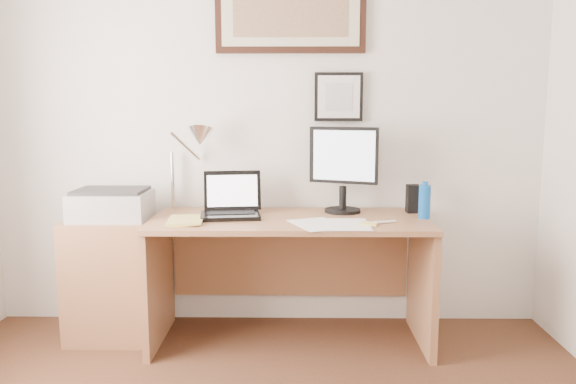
{
  "coord_description": "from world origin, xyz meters",
  "views": [
    {
      "loc": [
        0.18,
        -1.56,
        1.39
      ],
      "look_at": [
        0.14,
        1.43,
        0.93
      ],
      "focal_mm": 35.0,
      "sensor_mm": 36.0,
      "label": 1
    }
  ],
  "objects_px": {
    "lcd_monitor": "(343,165)",
    "desk": "(290,254)",
    "book": "(168,221)",
    "printer": "(112,204)",
    "side_cabinet": "(112,279)",
    "water_bottle": "(425,202)",
    "laptop": "(231,206)"
  },
  "relations": [
    {
      "from": "lcd_monitor",
      "to": "desk",
      "type": "bearing_deg",
      "value": -163.65
    },
    {
      "from": "book",
      "to": "printer",
      "type": "bearing_deg",
      "value": 152.15
    },
    {
      "from": "side_cabinet",
      "to": "book",
      "type": "distance_m",
      "value": 0.59
    },
    {
      "from": "book",
      "to": "printer",
      "type": "distance_m",
      "value": 0.43
    },
    {
      "from": "lcd_monitor",
      "to": "printer",
      "type": "distance_m",
      "value": 1.4
    },
    {
      "from": "book",
      "to": "printer",
      "type": "height_order",
      "value": "printer"
    },
    {
      "from": "water_bottle",
      "to": "lcd_monitor",
      "type": "distance_m",
      "value": 0.53
    },
    {
      "from": "book",
      "to": "desk",
      "type": "xyz_separation_m",
      "value": [
        0.68,
        0.22,
        -0.25
      ]
    },
    {
      "from": "water_bottle",
      "to": "laptop",
      "type": "xyz_separation_m",
      "value": [
        -1.12,
        0.05,
        -0.04
      ]
    },
    {
      "from": "book",
      "to": "lcd_monitor",
      "type": "height_order",
      "value": "lcd_monitor"
    },
    {
      "from": "laptop",
      "to": "printer",
      "type": "distance_m",
      "value": 0.71
    },
    {
      "from": "side_cabinet",
      "to": "printer",
      "type": "distance_m",
      "value": 0.45
    },
    {
      "from": "water_bottle",
      "to": "book",
      "type": "distance_m",
      "value": 1.47
    },
    {
      "from": "water_bottle",
      "to": "lcd_monitor",
      "type": "xyz_separation_m",
      "value": [
        -0.46,
        0.17,
        0.19
      ]
    },
    {
      "from": "book",
      "to": "laptop",
      "type": "bearing_deg",
      "value": 30.26
    },
    {
      "from": "side_cabinet",
      "to": "desk",
      "type": "relative_size",
      "value": 0.46
    },
    {
      "from": "laptop",
      "to": "desk",
      "type": "bearing_deg",
      "value": 5.04
    },
    {
      "from": "water_bottle",
      "to": "desk",
      "type": "distance_m",
      "value": 0.85
    },
    {
      "from": "water_bottle",
      "to": "laptop",
      "type": "height_order",
      "value": "laptop"
    },
    {
      "from": "side_cabinet",
      "to": "laptop",
      "type": "bearing_deg",
      "value": 0.37
    },
    {
      "from": "laptop",
      "to": "book",
      "type": "bearing_deg",
      "value": -149.74
    },
    {
      "from": "side_cabinet",
      "to": "lcd_monitor",
      "type": "relative_size",
      "value": 1.4
    },
    {
      "from": "desk",
      "to": "lcd_monitor",
      "type": "bearing_deg",
      "value": 16.35
    },
    {
      "from": "laptop",
      "to": "water_bottle",
      "type": "bearing_deg",
      "value": -2.55
    },
    {
      "from": "laptop",
      "to": "printer",
      "type": "xyz_separation_m",
      "value": [
        -0.71,
        0.01,
        0.01
      ]
    },
    {
      "from": "side_cabinet",
      "to": "desk",
      "type": "height_order",
      "value": "desk"
    },
    {
      "from": "side_cabinet",
      "to": "laptop",
      "type": "relative_size",
      "value": 1.98
    },
    {
      "from": "desk",
      "to": "book",
      "type": "bearing_deg",
      "value": -161.75
    },
    {
      "from": "water_bottle",
      "to": "printer",
      "type": "distance_m",
      "value": 1.84
    },
    {
      "from": "side_cabinet",
      "to": "desk",
      "type": "bearing_deg",
      "value": 1.89
    },
    {
      "from": "desk",
      "to": "laptop",
      "type": "distance_m",
      "value": 0.46
    },
    {
      "from": "desk",
      "to": "lcd_monitor",
      "type": "distance_m",
      "value": 0.62
    }
  ]
}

